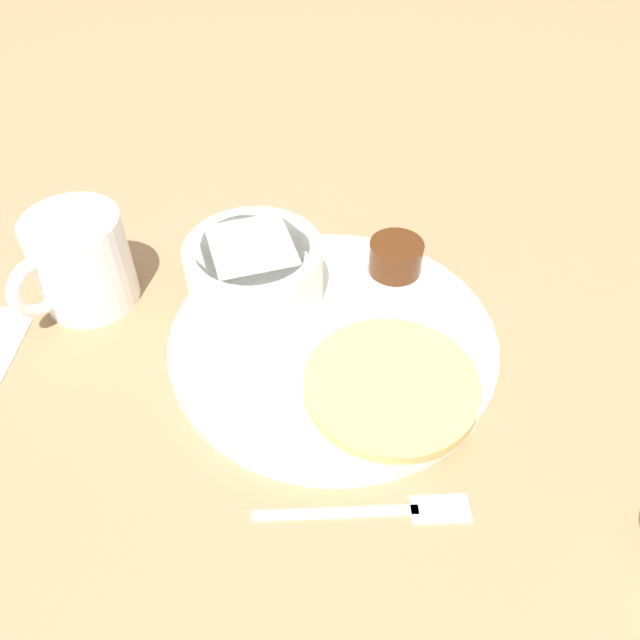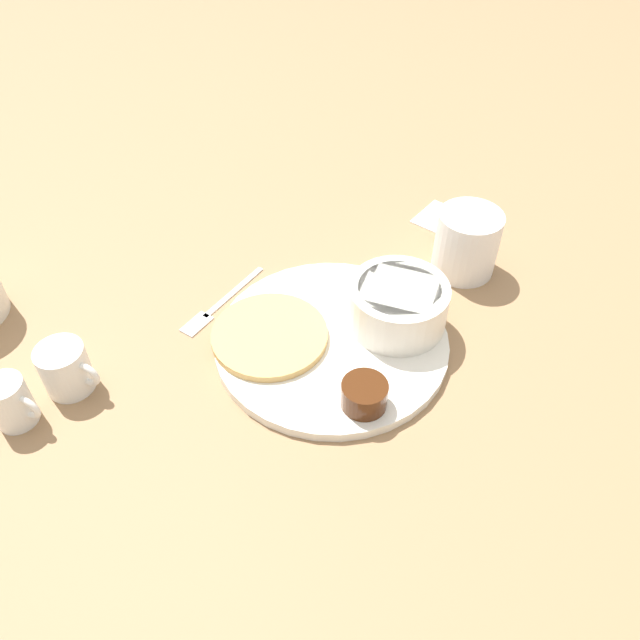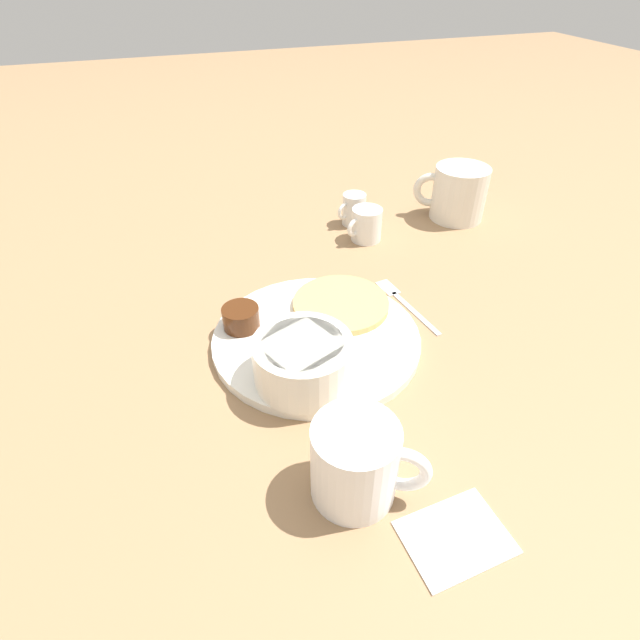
{
  "view_description": "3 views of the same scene",
  "coord_description": "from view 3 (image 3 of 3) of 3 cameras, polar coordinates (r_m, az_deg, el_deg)",
  "views": [
    {
      "loc": [
        -0.35,
        -0.02,
        0.38
      ],
      "look_at": [
        -0.01,
        0.01,
        0.04
      ],
      "focal_mm": 35.0,
      "sensor_mm": 36.0,
      "label": 1
    },
    {
      "loc": [
        0.32,
        -0.37,
        0.52
      ],
      "look_at": [
        -0.02,
        -0.0,
        0.03
      ],
      "focal_mm": 35.0,
      "sensor_mm": 36.0,
      "label": 2
    },
    {
      "loc": [
        0.15,
        0.46,
        0.42
      ],
      "look_at": [
        -0.01,
        -0.0,
        0.03
      ],
      "focal_mm": 28.0,
      "sensor_mm": 36.0,
      "label": 3
    }
  ],
  "objects": [
    {
      "name": "butter_ramekin",
      "position": [
        0.56,
        -3.91,
        -6.7
      ],
      "size": [
        0.05,
        0.05,
        0.04
      ],
      "color": "white",
      "rests_on": "plate"
    },
    {
      "name": "syrup_cup",
      "position": [
        0.65,
        -9.02,
        0.27
      ],
      "size": [
        0.05,
        0.05,
        0.03
      ],
      "color": "#47230F",
      "rests_on": "plate"
    },
    {
      "name": "plate",
      "position": [
        0.64,
        -0.43,
        -2.15
      ],
      "size": [
        0.26,
        0.26,
        0.01
      ],
      "color": "white",
      "rests_on": "ground_plane"
    },
    {
      "name": "second_mug",
      "position": [
        0.96,
        15.46,
        13.81
      ],
      "size": [
        0.12,
        0.1,
        0.09
      ],
      "color": "silver",
      "rests_on": "ground_plane"
    },
    {
      "name": "creamer_pitcher_near",
      "position": [
        0.86,
        5.32,
        10.85
      ],
      "size": [
        0.07,
        0.05,
        0.06
      ],
      "color": "white",
      "rests_on": "ground_plane"
    },
    {
      "name": "ground_plane",
      "position": [
        0.64,
        -0.42,
        -2.56
      ],
      "size": [
        4.0,
        4.0,
        0.0
      ],
      "primitive_type": "plane",
      "color": "#93704C"
    },
    {
      "name": "pancake_stack",
      "position": [
        0.68,
        2.4,
        1.86
      ],
      "size": [
        0.13,
        0.13,
        0.01
      ],
      "color": "tan",
      "rests_on": "plate"
    },
    {
      "name": "napkin",
      "position": [
        0.49,
        15.24,
        -22.78
      ],
      "size": [
        0.09,
        0.07,
        0.0
      ],
      "color": "white",
      "rests_on": "ground_plane"
    },
    {
      "name": "fork",
      "position": [
        0.72,
        9.24,
        2.36
      ],
      "size": [
        0.03,
        0.14,
        0.0
      ],
      "color": "silver",
      "rests_on": "ground_plane"
    },
    {
      "name": "bowl",
      "position": [
        0.56,
        -1.95,
        -4.52
      ],
      "size": [
        0.11,
        0.11,
        0.05
      ],
      "color": "white",
      "rests_on": "plate"
    },
    {
      "name": "coffee_mug",
      "position": [
        0.47,
        4.26,
        -15.92
      ],
      "size": [
        0.1,
        0.08,
        0.08
      ],
      "color": "white",
      "rests_on": "ground_plane"
    },
    {
      "name": "creamer_pitcher_far",
      "position": [
        0.91,
        3.87,
        12.54
      ],
      "size": [
        0.06,
        0.04,
        0.06
      ],
      "color": "white",
      "rests_on": "ground_plane"
    }
  ]
}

